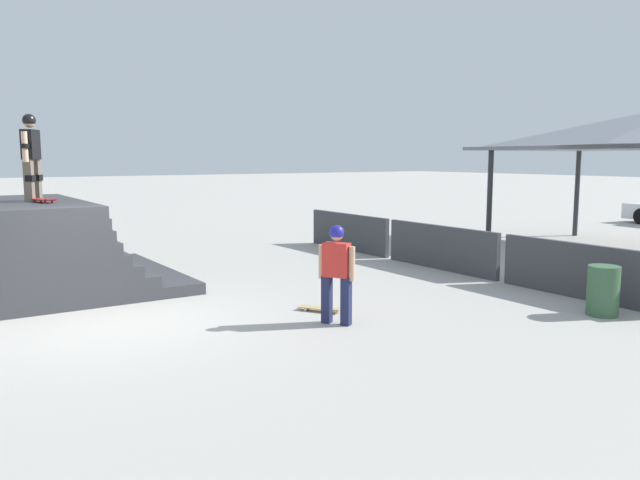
{
  "coord_description": "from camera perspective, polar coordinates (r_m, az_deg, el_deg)",
  "views": [
    {
      "loc": [
        10.06,
        -2.56,
        2.66
      ],
      "look_at": [
        -0.42,
        4.36,
        0.99
      ],
      "focal_mm": 35.0,
      "sensor_mm": 36.0,
      "label": 1
    }
  ],
  "objects": [
    {
      "name": "ground_plane",
      "position": [
        10.72,
        -18.67,
        -7.22
      ],
      "size": [
        160.0,
        160.0,
        0.0
      ],
      "primitive_type": "plane",
      "color": "#ADA8A0"
    },
    {
      "name": "quarter_pipe_ramp",
      "position": [
        13.79,
        -23.55,
        -0.84
      ],
      "size": [
        4.53,
        3.71,
        1.8
      ],
      "color": "#38383D",
      "rests_on": "ground"
    },
    {
      "name": "skater_on_deck",
      "position": [
        13.47,
        -24.91,
        7.36
      ],
      "size": [
        0.7,
        0.5,
        1.69
      ],
      "rotation": [
        0.0,
        0.0,
        -0.53
      ],
      "color": "#6B6051",
      "rests_on": "quarter_pipe_ramp"
    },
    {
      "name": "skateboard_on_deck",
      "position": [
        12.99,
        -23.95,
        3.39
      ],
      "size": [
        0.78,
        0.39,
        0.09
      ],
      "rotation": [
        0.0,
        0.0,
        0.26
      ],
      "color": "red",
      "rests_on": "quarter_pipe_ramp"
    },
    {
      "name": "bystander_walking",
      "position": [
        9.92,
        1.53,
        -2.43
      ],
      "size": [
        0.59,
        0.41,
        1.6
      ],
      "rotation": [
        0.0,
        0.0,
        3.69
      ],
      "color": "#1E2347",
      "rests_on": "ground"
    },
    {
      "name": "skateboard_on_ground",
      "position": [
        10.88,
        0.12,
        -6.27
      ],
      "size": [
        0.77,
        0.58,
        0.09
      ],
      "rotation": [
        0.0,
        0.0,
        0.56
      ],
      "color": "silver",
      "rests_on": "ground"
    },
    {
      "name": "barrier_fence",
      "position": [
        15.14,
        10.96,
        -0.67
      ],
      "size": [
        11.01,
        0.12,
        1.05
      ],
      "color": "#3D3D42",
      "rests_on": "ground"
    },
    {
      "name": "trash_bin",
      "position": [
        11.6,
        24.47,
        -4.24
      ],
      "size": [
        0.52,
        0.52,
        0.85
      ],
      "primitive_type": "cylinder",
      "color": "#385B3D",
      "rests_on": "ground"
    }
  ]
}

